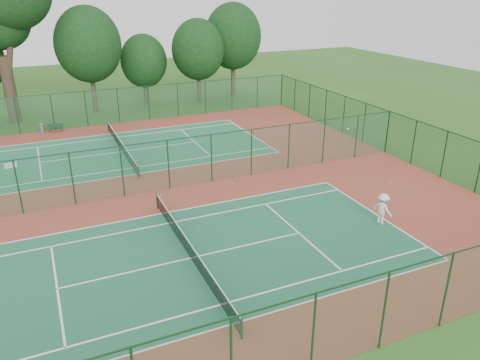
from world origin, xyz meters
The scene contains 18 objects.
ground centered at (0.00, 0.00, 0.00)m, with size 120.00×120.00×0.00m, color #2A591C.
red_pad centered at (0.00, 0.00, 0.01)m, with size 40.00×36.00×0.01m, color brown.
court_near centered at (0.00, -9.00, 0.01)m, with size 23.77×10.97×0.01m, color #1D5E3D.
court_far centered at (0.00, 9.00, 0.01)m, with size 23.77×10.97×0.01m, color #216B45.
fence_north centered at (0.00, 18.00, 1.76)m, with size 40.00×0.09×3.50m.
fence_south centered at (0.00, -18.00, 1.76)m, with size 40.00×0.09×3.50m.
fence_east centered at (20.00, 0.00, 1.76)m, with size 0.09×36.00×3.50m.
fence_divider centered at (0.00, 0.00, 1.76)m, with size 40.00×0.09×3.50m.
tennis_net_near centered at (0.00, -9.00, 0.54)m, with size 0.10×12.90×0.97m.
tennis_net_far centered at (0.00, 9.00, 0.54)m, with size 0.10×12.90×0.97m.
player_near centered at (11.38, -9.93, 0.96)m, with size 1.21×0.70×1.87m, color silver.
trash_bin centered at (-5.77, 17.60, 0.42)m, with size 0.45×0.45×0.82m, color slate.
bench centered at (-4.59, 17.29, 0.44)m, with size 1.38×0.46×0.84m.
kit_bag centered at (-8.44, 8.80, 0.18)m, with size 0.90×0.34×0.34m, color silver.
stray_ball_a centered at (0.63, -0.95, 0.05)m, with size 0.07×0.07×0.07m, color #E2ED37.
stray_ball_b centered at (5.81, -0.94, 0.05)m, with size 0.08×0.08×0.08m, color yellow.
stray_ball_c centered at (2.44, -0.30, 0.04)m, with size 0.06×0.06×0.06m, color #B2C82E.
evergreen_row centered at (0.50, 24.25, 0.00)m, with size 39.00×5.00×12.00m, color black, non-canonical shape.
Camera 1 is at (-5.99, -28.68, 12.91)m, focal length 35.00 mm.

